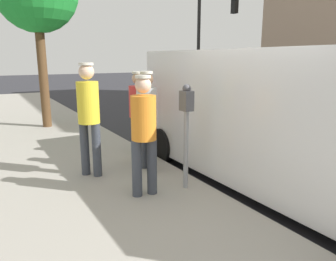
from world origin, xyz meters
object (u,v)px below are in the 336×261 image
at_px(pedestrian_in_yellow, 89,112).
at_px(parked_van, 283,116).
at_px(pedestrian_in_red, 138,109).
at_px(traffic_light_corner, 213,27).
at_px(parking_meter_near, 186,119).
at_px(pedestrian_in_orange, 144,129).
at_px(pedestrian_in_gray, 147,115).

distance_m(pedestrian_in_yellow, parked_van, 3.02).
bearing_deg(pedestrian_in_red, traffic_light_corner, -134.99).
height_order(parking_meter_near, pedestrian_in_yellow, pedestrian_in_yellow).
relative_size(pedestrian_in_orange, traffic_light_corner, 0.32).
bearing_deg(pedestrian_in_yellow, traffic_light_corner, -136.94).
bearing_deg(pedestrian_in_orange, pedestrian_in_red, -112.65).
distance_m(pedestrian_in_gray, parked_van, 2.16).
bearing_deg(pedestrian_in_yellow, parked_van, 147.38).
relative_size(pedestrian_in_orange, parked_van, 0.32).
height_order(parked_van, traffic_light_corner, traffic_light_corner).
bearing_deg(pedestrian_in_orange, parked_van, 166.67).
height_order(pedestrian_in_yellow, parked_van, parked_van).
distance_m(pedestrian_in_yellow, pedestrian_in_red, 1.22).
bearing_deg(parked_van, traffic_light_corner, -122.42).
height_order(pedestrian_in_yellow, pedestrian_in_orange, pedestrian_in_yellow).
bearing_deg(pedestrian_in_orange, pedestrian_in_gray, -118.91).
height_order(pedestrian_in_red, pedestrian_in_orange, pedestrian_in_orange).
distance_m(parking_meter_near, pedestrian_in_yellow, 1.59).
bearing_deg(pedestrian_in_gray, parked_van, 139.17).
relative_size(parking_meter_near, pedestrian_in_red, 0.93).
distance_m(pedestrian_in_orange, traffic_light_corner, 12.79).
height_order(pedestrian_in_gray, parked_van, parked_van).
bearing_deg(parking_meter_near, pedestrian_in_red, -91.83).
bearing_deg(pedestrian_in_gray, pedestrian_in_yellow, -13.48).
relative_size(pedestrian_in_yellow, parked_van, 0.35).
distance_m(parking_meter_near, pedestrian_in_red, 1.73).
distance_m(pedestrian_in_red, traffic_light_corner, 11.16).
distance_m(parking_meter_near, traffic_light_corner, 12.43).
relative_size(pedestrian_in_gray, pedestrian_in_red, 1.02).
height_order(pedestrian_in_yellow, pedestrian_in_gray, pedestrian_in_yellow).
relative_size(parking_meter_near, parked_van, 0.29).
relative_size(parking_meter_near, pedestrian_in_orange, 0.92).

